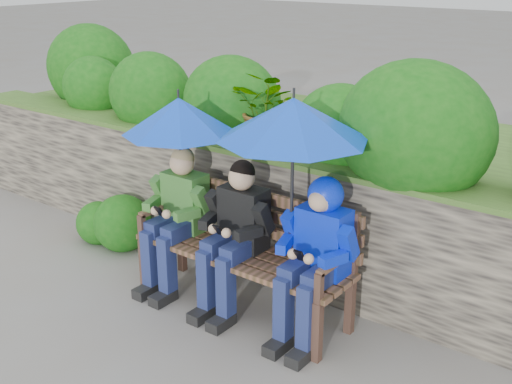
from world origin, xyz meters
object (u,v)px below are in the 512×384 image
Objects in this scene: boy_middle at (235,230)px; park_bench at (247,244)px; boy_left at (177,212)px; boy_right at (316,248)px; umbrella_left at (179,116)px; umbrella_right at (293,119)px.

park_bench is at bearing 58.07° from boy_middle.
boy_middle is (0.56, -0.00, 0.00)m from boy_left.
boy_middle reaches higher than park_bench.
boy_right is (1.22, 0.01, 0.05)m from boy_left.
umbrella_right reaches higher than umbrella_left.
boy_middle is at bearing -178.95° from boy_right.
boy_middle reaches higher than boy_left.
boy_right is at bearing -6.03° from park_bench.
park_bench is at bearing 7.09° from boy_left.
umbrella_left is 1.01m from umbrella_right.
boy_right is at bearing 0.54° from boy_left.
park_bench is 0.15m from boy_middle.
boy_right is 0.84m from umbrella_right.
park_bench is at bearing 1.83° from umbrella_left.
boy_right is at bearing -2.15° from umbrella_left.
boy_left is 0.99× the size of boy_right.
umbrella_right is (0.40, -0.04, 0.97)m from park_bench.
boy_middle is 1.13× the size of umbrella_right.
umbrella_left is at bearing 177.85° from boy_right.
boy_right reaches higher than boy_left.
umbrella_right is at bearing 174.26° from boy_right.
boy_right is at bearing -5.74° from umbrella_right.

